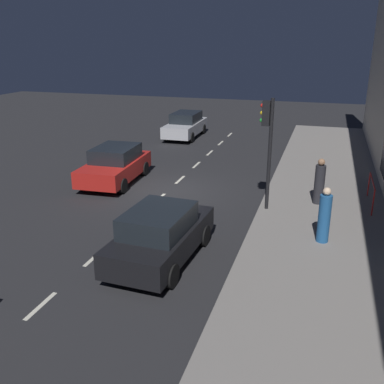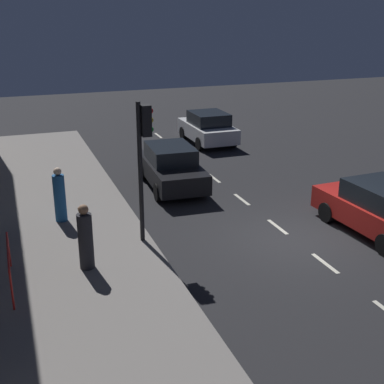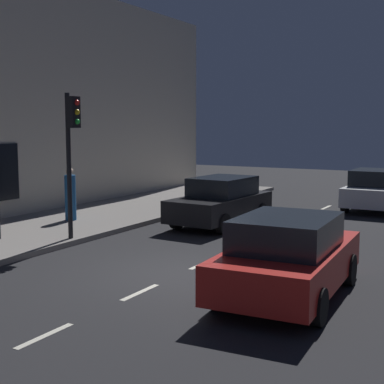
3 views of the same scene
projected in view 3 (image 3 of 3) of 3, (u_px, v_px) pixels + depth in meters
name	position (u px, v px, depth m)	size (l,w,h in m)	color
ground_plane	(181.00, 274.00, 12.27)	(60.00, 60.00, 0.00)	#232326
lane_centre_line	(203.00, 264.00, 13.14)	(0.12, 27.20, 0.01)	beige
traffic_light	(71.00, 137.00, 14.99)	(0.47, 0.32, 3.98)	black
parked_car_1	(221.00, 201.00, 18.13)	(2.07, 4.26, 1.58)	black
parked_car_2	(376.00, 190.00, 21.27)	(1.97, 3.87, 1.58)	silver
parked_car_3	(288.00, 257.00, 10.50)	(2.16, 4.31, 1.58)	red
pedestrian_1	(70.00, 196.00, 18.24)	(0.42, 0.42, 1.73)	#1E5189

